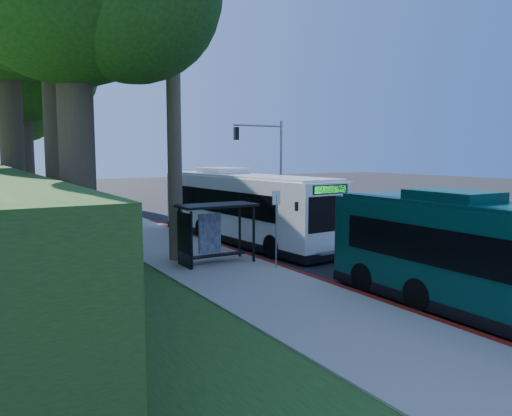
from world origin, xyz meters
TOP-DOWN VIEW (x-y plane):
  - ground at (0.00, 0.00)m, footprint 140.00×140.00m
  - sidewalk at (-7.30, 0.00)m, footprint 4.50×70.00m
  - red_curb at (-5.00, -4.00)m, footprint 0.25×30.00m
  - grass_verge at (-13.00, 5.00)m, footprint 8.00×70.00m
  - bus_shelter at (-7.26, -2.86)m, footprint 3.20×1.51m
  - stop_sign_pole at (-5.40, -5.00)m, footprint 0.35×0.06m
  - traffic_signal_pole at (3.78, 10.00)m, footprint 4.10×0.30m
  - tree_2 at (-11.89, 15.98)m, footprint 8.82×8.40m
  - tree_4 at (-11.40, 31.98)m, footprint 8.40×8.00m
  - tree_5 at (-10.41, 39.99)m, footprint 7.35×7.00m
  - white_bus at (-3.35, 1.30)m, footprint 3.69×13.01m
  - teal_bus at (-3.44, -13.40)m, footprint 2.67×11.84m
  - pickup at (0.81, 9.97)m, footprint 3.25×5.57m

SIDE VIEW (x-z plane):
  - ground at x=0.00m, z-range 0.00..0.00m
  - grass_verge at x=-13.00m, z-range 0.00..0.06m
  - sidewalk at x=-7.30m, z-range 0.00..0.12m
  - red_curb at x=-5.00m, z-range 0.00..0.13m
  - pickup at x=0.81m, z-range 0.00..1.46m
  - teal_bus at x=-3.44m, z-range -0.04..3.48m
  - bus_shelter at x=-7.26m, z-range 0.53..3.08m
  - white_bus at x=-3.35m, z-range -0.05..3.78m
  - stop_sign_pole at x=-5.40m, z-range 0.50..3.67m
  - traffic_signal_pole at x=3.78m, z-range 0.92..7.92m
  - tree_5 at x=-10.41m, z-range 2.53..15.39m
  - tree_4 at x=-11.40m, z-range 2.66..16.80m
  - tree_2 at x=-11.89m, z-range 2.92..18.04m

